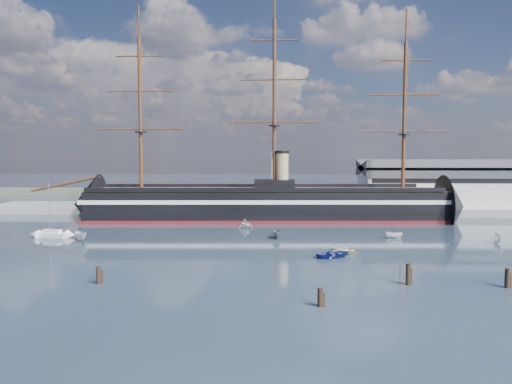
{
  "coord_description": "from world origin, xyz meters",
  "views": [
    {
      "loc": [
        4.72,
        -65.58,
        16.75
      ],
      "look_at": [
        -1.21,
        35.0,
        9.0
      ],
      "focal_mm": 35.0,
      "sensor_mm": 36.0,
      "label": 1
    }
  ],
  "objects": [
    {
      "name": "ground",
      "position": [
        0.0,
        40.0,
        0.0
      ],
      "size": [
        600.0,
        600.0,
        0.0
      ],
      "primitive_type": "plane",
      "color": "black",
      "rests_on": "ground"
    },
    {
      "name": "quay",
      "position": [
        10.0,
        76.0,
        0.0
      ],
      "size": [
        180.0,
        18.0,
        2.0
      ],
      "primitive_type": "cube",
      "color": "slate",
      "rests_on": "ground"
    },
    {
      "name": "warehouse",
      "position": [
        58.0,
        80.0,
        7.98
      ],
      "size": [
        63.0,
        21.0,
        11.6
      ],
      "color": "#B7BABC",
      "rests_on": "ground"
    },
    {
      "name": "quay_tower",
      "position": [
        3.0,
        73.0,
        9.75
      ],
      "size": [
        5.0,
        5.0,
        15.0
      ],
      "color": "silver",
      "rests_on": "ground"
    },
    {
      "name": "warship",
      "position": [
        -1.84,
        60.0,
        4.04
      ],
      "size": [
        113.35,
        21.76,
        53.94
      ],
      "rotation": [
        0.0,
        0.0,
        0.06
      ],
      "color": "black",
      "rests_on": "ground"
    },
    {
      "name": "sailboat",
      "position": [
        -42.02,
        31.02,
        0.71
      ],
      "size": [
        7.21,
        3.74,
        11.07
      ],
      "rotation": [
        0.0,
        0.0,
        -0.26
      ],
      "color": "silver",
      "rests_on": "ground"
    },
    {
      "name": "motorboat_a",
      "position": [
        -34.46,
        26.94,
        0.0
      ],
      "size": [
        5.94,
        5.19,
        2.33
      ],
      "primitive_type": "imported",
      "rotation": [
        0.0,
        0.0,
        0.64
      ],
      "color": "silver",
      "rests_on": "ground"
    },
    {
      "name": "motorboat_b",
      "position": [
        12.57,
        14.55,
        0.0
      ],
      "size": [
        2.87,
        3.87,
        1.68
      ],
      "primitive_type": "imported",
      "rotation": [
        0.0,
        0.0,
        2.02
      ],
      "color": "navy",
      "rests_on": "ground"
    },
    {
      "name": "motorboat_c",
      "position": [
        3.06,
        32.31,
        0.0
      ],
      "size": [
        4.98,
        2.16,
        1.94
      ],
      "primitive_type": "imported",
      "rotation": [
        0.0,
        0.0,
        0.08
      ],
      "color": "slate",
      "rests_on": "ground"
    },
    {
      "name": "motorboat_d",
      "position": [
        -4.27,
        45.82,
        0.0
      ],
      "size": [
        6.63,
        5.22,
        2.24
      ],
      "primitive_type": "imported",
      "rotation": [
        0.0,
        0.0,
        0.49
      ],
      "color": "silver",
      "rests_on": "ground"
    },
    {
      "name": "motorboat_e",
      "position": [
        15.0,
        18.04,
        0.0
      ],
      "size": [
        3.13,
        3.43,
        1.55
      ],
      "primitive_type": "imported",
      "rotation": [
        0.0,
        0.0,
        0.89
      ],
      "color": "beige",
      "rests_on": "ground"
    },
    {
      "name": "motorboat_f",
      "position": [
        44.62,
        29.63,
        0.0
      ],
      "size": [
        5.92,
        3.02,
        2.26
      ],
      "primitive_type": "imported",
      "rotation": [
        0.0,
        0.0,
        -0.18
      ],
      "color": "white",
      "rests_on": "ground"
    },
    {
      "name": "motorboat_g",
      "position": [
        26.32,
        33.84,
        0.0
      ],
      "size": [
        1.56,
        3.99,
        1.58
      ],
      "primitive_type": "imported",
      "rotation": [
        0.0,
        0.0,
        -1.54
      ],
      "color": "white",
      "rests_on": "ground"
    },
    {
      "name": "piling_near_left",
      "position": [
        -19.27,
        -3.71,
        0.0
      ],
      "size": [
        0.64,
        0.64,
        3.0
      ],
      "primitive_type": "cylinder",
      "color": "black",
      "rests_on": "ground"
    },
    {
      "name": "piling_near_mid",
      "position": [
        8.61,
        -11.69,
        0.0
      ],
      "size": [
        0.64,
        0.64,
        2.78
      ],
      "primitive_type": "cylinder",
      "color": "black",
      "rests_on": "ground"
    },
    {
      "name": "piling_near_right",
      "position": [
        20.46,
        -1.85,
        0.0
      ],
      "size": [
        0.64,
        0.64,
        3.45
      ],
      "primitive_type": "cylinder",
      "color": "black",
      "rests_on": "ground"
    },
    {
      "name": "piling_extra",
      "position": [
        32.51,
        -2.57,
        0.0
      ],
      "size": [
        0.64,
        0.64,
        3.19
      ],
      "primitive_type": "cylinder",
      "color": "black",
      "rests_on": "ground"
    }
  ]
}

